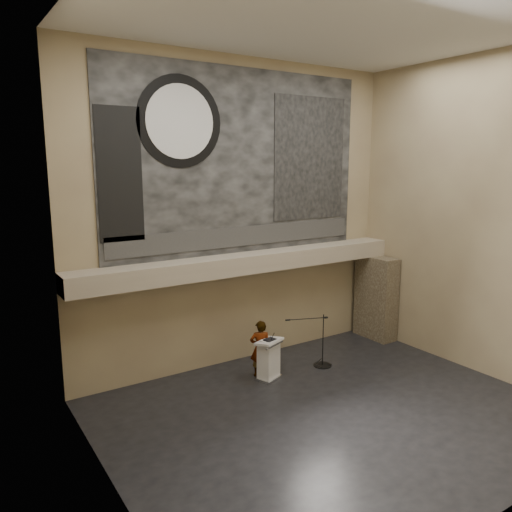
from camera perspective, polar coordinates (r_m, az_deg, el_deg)
floor at (r=12.15m, az=8.65°, el=-17.44°), size 10.00×10.00×0.00m
ceiling at (r=11.08m, az=10.01°, el=25.14°), size 10.00×10.00×0.00m
wall_back at (r=14.02m, az=-1.79°, el=4.73°), size 10.00×0.02×8.50m
wall_left at (r=8.36m, az=-17.02°, el=0.17°), size 0.02×8.00×8.50m
wall_right at (r=14.65m, az=23.97°, el=4.07°), size 0.02×8.00×8.50m
soffit at (r=13.88m, az=-0.90°, el=-0.76°), size 10.00×0.80×0.50m
sprinkler_left at (r=13.14m, az=-6.71°, el=-2.74°), size 0.04×0.04×0.06m
sprinkler_right at (r=14.98m, az=5.37°, el=-1.05°), size 0.04×0.04×0.06m
banner at (r=13.92m, az=-1.76°, el=10.67°), size 8.00×0.05×5.00m
banner_text_strip at (r=14.04m, az=-1.63°, el=2.27°), size 7.76×0.02×0.55m
banner_clock_rim at (r=13.08m, az=-8.68°, el=14.94°), size 2.30×0.02×2.30m
banner_clock_face at (r=13.06m, az=-8.64°, el=14.94°), size 1.84×0.02×1.84m
banner_building_print at (r=15.27m, az=6.18°, el=10.99°), size 2.60×0.02×3.60m
banner_brick_print at (r=12.46m, az=-15.30°, el=8.91°), size 1.10×0.02×3.20m
stone_pier at (r=16.82m, az=13.54°, el=-4.62°), size 0.60×1.40×2.70m
lectern at (r=13.50m, az=1.46°, el=-11.75°), size 0.84×0.72×1.13m
binder at (r=13.27m, az=1.60°, el=-9.54°), size 0.35×0.30×0.04m
papers at (r=13.24m, az=1.16°, el=-9.66°), size 0.26×0.32×0.00m
speaker_person at (r=13.62m, az=0.49°, el=-10.52°), size 0.67×0.57×1.55m
mic_stand at (r=14.57m, az=7.47°, el=-11.54°), size 1.29×0.66×1.52m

